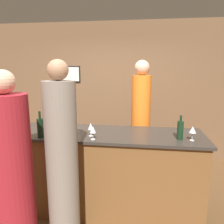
{
  "coord_description": "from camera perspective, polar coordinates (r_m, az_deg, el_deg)",
  "views": [
    {
      "loc": [
        0.63,
        -2.62,
        1.87
      ],
      "look_at": [
        0.24,
        0.1,
        1.32
      ],
      "focal_mm": 35.0,
      "sensor_mm": 36.0,
      "label": 1
    }
  ],
  "objects": [
    {
      "name": "back_wall",
      "position": [
        4.62,
        0.14,
        5.49
      ],
      "size": [
        8.0,
        0.08,
        2.8
      ],
      "color": "brown",
      "rests_on": "ground_plane"
    },
    {
      "name": "guest_0",
      "position": [
        2.27,
        -12.8,
        -13.8
      ],
      "size": [
        0.31,
        0.31,
        1.96
      ],
      "color": "gray",
      "rests_on": "ground_plane"
    },
    {
      "name": "wine_glass_1",
      "position": [
        2.63,
        -5.6,
        -3.83
      ],
      "size": [
        0.07,
        0.07,
        0.16
      ],
      "color": "silver",
      "rests_on": "bar_counter"
    },
    {
      "name": "wine_bottle_2",
      "position": [
        3.08,
        -11.4,
        -1.67
      ],
      "size": [
        0.08,
        0.08,
        0.31
      ],
      "color": "black",
      "rests_on": "bar_counter"
    },
    {
      "name": "bar_counter",
      "position": [
        3.01,
        -5.03,
        -15.03
      ],
      "size": [
        2.81,
        0.76,
        1.07
      ],
      "color": "brown",
      "rests_on": "ground_plane"
    },
    {
      "name": "wine_bottle_0",
      "position": [
        2.62,
        17.39,
        -4.47
      ],
      "size": [
        0.07,
        0.07,
        0.28
      ],
      "color": "black",
      "rests_on": "bar_counter"
    },
    {
      "name": "guest_1",
      "position": [
        2.34,
        -24.64,
        -15.42
      ],
      "size": [
        0.39,
        0.39,
        1.87
      ],
      "color": "maroon",
      "rests_on": "ground_plane"
    },
    {
      "name": "wine_glass_2",
      "position": [
        2.5,
        -5.03,
        -4.71
      ],
      "size": [
        0.07,
        0.07,
        0.15
      ],
      "color": "silver",
      "rests_on": "bar_counter"
    },
    {
      "name": "bartender",
      "position": [
        3.49,
        7.45,
        -4.0
      ],
      "size": [
        0.29,
        0.29,
        2.0
      ],
      "rotation": [
        0.0,
        0.0,
        3.14
      ],
      "color": "orange",
      "rests_on": "ground_plane"
    },
    {
      "name": "wine_bottle_1",
      "position": [
        2.7,
        -18.19,
        -3.89
      ],
      "size": [
        0.08,
        0.08,
        0.31
      ],
      "color": "black",
      "rests_on": "bar_counter"
    },
    {
      "name": "wine_glass_0",
      "position": [
        2.61,
        20.32,
        -4.42
      ],
      "size": [
        0.08,
        0.08,
        0.16
      ],
      "color": "silver",
      "rests_on": "bar_counter"
    },
    {
      "name": "ground_plane",
      "position": [
        3.29,
        -4.86,
        -23.46
      ],
      "size": [
        14.0,
        14.0,
        0.0
      ],
      "primitive_type": "plane",
      "color": "brown"
    }
  ]
}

